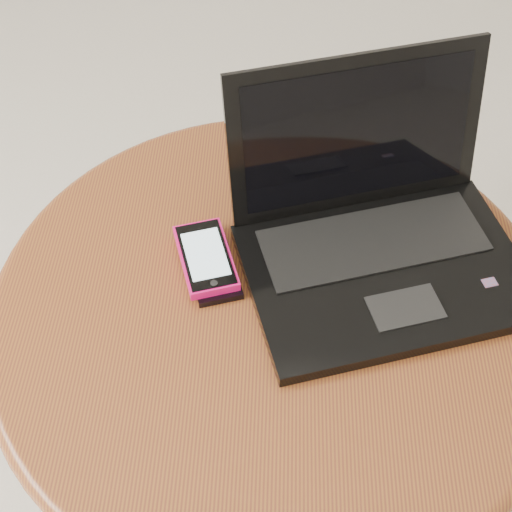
{
  "coord_description": "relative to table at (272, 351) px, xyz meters",
  "views": [
    {
      "loc": [
        -0.1,
        -0.54,
        1.22
      ],
      "look_at": [
        -0.12,
        -0.01,
        0.59
      ],
      "focal_mm": 51.81,
      "sensor_mm": 36.0,
      "label": 1
    }
  ],
  "objects": [
    {
      "name": "phone_black",
      "position": [
        -0.07,
        0.04,
        0.12
      ],
      "size": [
        0.08,
        0.11,
        0.01
      ],
      "color": "black",
      "rests_on": "table"
    },
    {
      "name": "laptop",
      "position": [
        0.12,
        0.07,
        0.15
      ],
      "size": [
        0.38,
        0.35,
        0.21
      ],
      "color": "black",
      "rests_on": "table"
    },
    {
      "name": "table",
      "position": [
        0.0,
        0.0,
        0.0
      ],
      "size": [
        0.67,
        0.67,
        0.53
      ],
      "color": "#4D2719",
      "rests_on": "ground"
    },
    {
      "name": "phone_pink",
      "position": [
        -0.08,
        0.04,
        0.13
      ],
      "size": [
        0.09,
        0.12,
        0.01
      ],
      "color": "#FF1177",
      "rests_on": "phone_black"
    }
  ]
}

